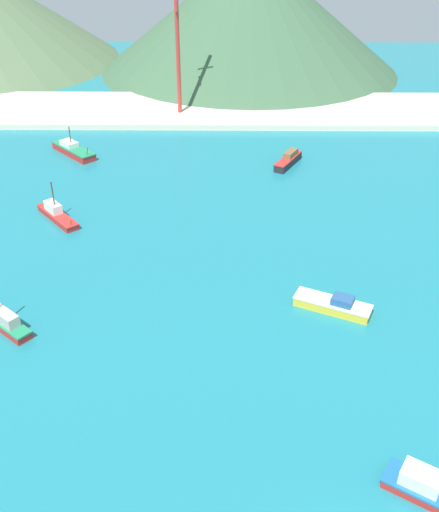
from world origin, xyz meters
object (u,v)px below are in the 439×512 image
fishing_boat_8 (73,150)px  fishing_boat_6 (57,214)px  radio_tower (177,31)px  fishing_boat_2 (334,305)px  fishing_boat_3 (428,488)px  fishing_boat_5 (0,318)px  fishing_boat_1 (288,160)px

fishing_boat_8 → fishing_boat_6: bearing=-83.3°
fishing_boat_8 → radio_tower: (18.48, 20.74, 17.03)m
fishing_boat_2 → fishing_boat_3: size_ratio=1.16×
fishing_boat_6 → radio_tower: bearing=71.4°
fishing_boat_5 → fishing_boat_6: size_ratio=1.06×
fishing_boat_6 → radio_tower: 51.50m
fishing_boat_3 → fishing_boat_8: 85.89m
fishing_boat_2 → fishing_boat_8: fishing_boat_8 is taller
radio_tower → fishing_boat_1: bearing=-50.3°
fishing_boat_1 → fishing_boat_8: 39.76m
fishing_boat_2 → fishing_boat_6: fishing_boat_6 is taller
fishing_boat_5 → fishing_boat_6: 25.59m
fishing_boat_1 → fishing_boat_8: fishing_boat_8 is taller
fishing_boat_3 → radio_tower: 99.03m
fishing_boat_3 → fishing_boat_8: bearing=121.6°
fishing_boat_1 → radio_tower: (-21.01, 25.32, 16.94)m
fishing_boat_1 → fishing_boat_5: fishing_boat_5 is taller
fishing_boat_3 → fishing_boat_5: fishing_boat_5 is taller
fishing_boat_1 → fishing_boat_2: 43.14m
fishing_boat_3 → fishing_boat_2: bearing=98.7°
fishing_boat_3 → fishing_boat_8: (-45.03, 73.14, -0.02)m
fishing_boat_3 → radio_tower: (-26.55, 93.88, 17.01)m
fishing_boat_1 → fishing_boat_2: size_ratio=0.88×
fishing_boat_2 → fishing_boat_5: 38.62m
fishing_boat_5 → radio_tower: (15.83, 71.63, 16.97)m
fishing_boat_3 → fishing_boat_8: size_ratio=0.81×
fishing_boat_2 → radio_tower: (-22.66, 68.44, 17.10)m
radio_tower → fishing_boat_3: bearing=-74.2°
fishing_boat_1 → fishing_boat_3: 68.78m
fishing_boat_2 → fishing_boat_8: (-41.14, 47.70, 0.08)m
fishing_boat_6 → fishing_boat_8: (-2.96, 25.31, 0.03)m
fishing_boat_8 → radio_tower: bearing=48.3°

